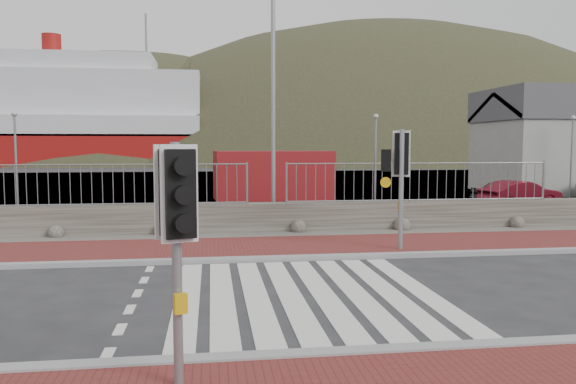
{
  "coord_description": "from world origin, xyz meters",
  "views": [
    {
      "loc": [
        -1.67,
        -9.68,
        2.66
      ],
      "look_at": [
        0.08,
        3.0,
        1.59
      ],
      "focal_mm": 35.0,
      "sensor_mm": 36.0,
      "label": 1
    }
  ],
  "objects": [
    {
      "name": "kerb_near",
      "position": [
        0.0,
        -3.0,
        0.05
      ],
      "size": [
        40.0,
        0.25,
        0.12
      ],
      "primitive_type": "cube",
      "color": "gray",
      "rests_on": "ground"
    },
    {
      "name": "sidewalk_far",
      "position": [
        0.0,
        4.5,
        0.04
      ],
      "size": [
        40.0,
        3.0,
        0.08
      ],
      "primitive_type": "cube",
      "color": "maroon",
      "rests_on": "ground"
    },
    {
      "name": "car_a",
      "position": [
        11.32,
        13.13,
        0.58
      ],
      "size": [
        3.47,
        1.59,
        1.15
      ],
      "primitive_type": "imported",
      "rotation": [
        0.0,
        0.0,
        1.5
      ],
      "color": "black",
      "rests_on": "ground"
    },
    {
      "name": "water",
      "position": [
        0.0,
        62.9,
        0.0
      ],
      "size": [
        220.0,
        50.0,
        0.05
      ],
      "primitive_type": "cube",
      "color": "#3F4C54",
      "rests_on": "ground"
    },
    {
      "name": "quay",
      "position": [
        0.0,
        27.9,
        0.0
      ],
      "size": [
        120.0,
        40.0,
        0.5
      ],
      "primitive_type": "cube",
      "color": "#4C4C4F",
      "rests_on": "ground"
    },
    {
      "name": "traffic_signal_near",
      "position": [
        -2.03,
        -3.72,
        1.94
      ],
      "size": [
        0.44,
        0.34,
        2.7
      ],
      "rotation": [
        0.0,
        0.0,
        0.32
      ],
      "color": "gray",
      "rests_on": "ground"
    },
    {
      "name": "car_b",
      "position": [
        11.32,
        12.43,
        0.58
      ],
      "size": [
        3.72,
        1.94,
        1.17
      ],
      "primitive_type": "imported",
      "rotation": [
        0.0,
        0.0,
        1.78
      ],
      "color": "#5C0D18",
      "rests_on": "ground"
    },
    {
      "name": "ground",
      "position": [
        0.0,
        0.0,
        0.0
      ],
      "size": [
        220.0,
        220.0,
        0.0
      ],
      "primitive_type": "plane",
      "color": "#28282B",
      "rests_on": "ground"
    },
    {
      "name": "gravel_strip",
      "position": [
        0.0,
        6.5,
        0.03
      ],
      "size": [
        40.0,
        1.5,
        0.06
      ],
      "primitive_type": "cube",
      "color": "#59544C",
      "rests_on": "ground"
    },
    {
      "name": "streetlight",
      "position": [
        0.44,
        8.12,
        4.54
      ],
      "size": [
        1.7,
        0.45,
        8.06
      ],
      "rotation": [
        0.0,
        0.0,
        0.17
      ],
      "color": "gray",
      "rests_on": "ground"
    },
    {
      "name": "shipping_container",
      "position": [
        1.37,
        17.75,
        1.19
      ],
      "size": [
        5.87,
        2.81,
        2.38
      ],
      "primitive_type": "cube",
      "rotation": [
        0.0,
        0.0,
        0.08
      ],
      "color": "maroon",
      "rests_on": "ground"
    },
    {
      "name": "traffic_signal_far",
      "position": [
        2.95,
        3.66,
        2.22
      ],
      "size": [
        0.75,
        0.4,
        3.05
      ],
      "rotation": [
        0.0,
        0.0,
        2.88
      ],
      "color": "gray",
      "rests_on": "ground"
    },
    {
      "name": "kerb_far",
      "position": [
        0.0,
        3.0,
        0.05
      ],
      "size": [
        40.0,
        0.25,
        0.12
      ],
      "primitive_type": "cube",
      "color": "gray",
      "rests_on": "ground"
    },
    {
      "name": "zebra_crossing",
      "position": [
        -0.0,
        0.0,
        0.01
      ],
      "size": [
        4.62,
        5.6,
        0.01
      ],
      "color": "silver",
      "rests_on": "ground"
    },
    {
      "name": "hills_backdrop",
      "position": [
        6.74,
        87.9,
        -23.05
      ],
      "size": [
        254.0,
        90.0,
        100.0
      ],
      "color": "#2C301D",
      "rests_on": "ground"
    },
    {
      "name": "railing",
      "position": [
        0.0,
        7.15,
        1.82
      ],
      "size": [
        18.07,
        0.07,
        1.22
      ],
      "color": "gray",
      "rests_on": "stone_wall"
    },
    {
      "name": "ferry",
      "position": [
        -24.65,
        67.9,
        5.36
      ],
      "size": [
        50.0,
        16.0,
        20.0
      ],
      "color": "maroon",
      "rests_on": "ground"
    },
    {
      "name": "stone_wall",
      "position": [
        0.0,
        7.3,
        0.45
      ],
      "size": [
        40.0,
        0.6,
        0.9
      ],
      "primitive_type": "cube",
      "color": "#47423A",
      "rests_on": "ground"
    }
  ]
}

